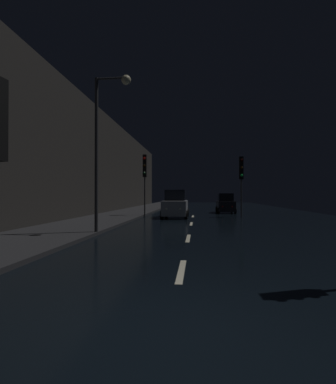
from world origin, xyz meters
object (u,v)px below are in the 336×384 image
at_px(traffic_light_far_left, 145,171).
at_px(traffic_light_far_right, 241,173).
at_px(streetlamp_overhead, 106,130).
at_px(car_parked_right_far, 225,204).
at_px(car_approaching_headlights, 175,205).

bearing_deg(traffic_light_far_left, traffic_light_far_right, 94.67).
bearing_deg(streetlamp_overhead, traffic_light_far_right, 56.37).
bearing_deg(car_parked_right_far, streetlamp_overhead, 157.68).
bearing_deg(car_parked_right_far, car_approaching_headlights, 144.57).
xyz_separation_m(streetlamp_overhead, car_approaching_headlights, (2.41, 10.66, -3.82)).
distance_m(traffic_light_far_left, car_approaching_headlights, 3.93).
bearing_deg(car_approaching_headlights, car_parked_right_far, 144.57).
distance_m(traffic_light_far_left, traffic_light_far_right, 8.13).
height_order(car_approaching_headlights, car_parked_right_far, car_approaching_headlights).
bearing_deg(traffic_light_far_right, traffic_light_far_left, -90.46).
xyz_separation_m(traffic_light_far_left, streetlamp_overhead, (0.25, -11.29, 1.00)).
xyz_separation_m(traffic_light_far_left, traffic_light_far_right, (8.11, 0.53, -0.16)).
bearing_deg(streetlamp_overhead, car_parked_right_far, 67.68).
height_order(traffic_light_far_right, car_parked_right_far, traffic_light_far_right).
relative_size(traffic_light_far_left, car_approaching_headlights, 1.18).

